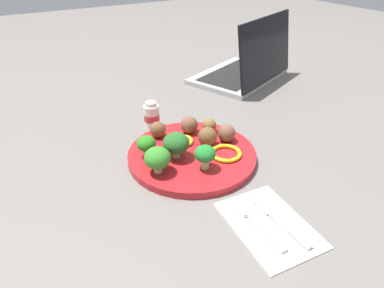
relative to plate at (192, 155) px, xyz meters
The scene contains 18 objects.
ground_plane 0.01m from the plate, ahead, with size 4.00×4.00×0.00m, color slate.
plate is the anchor object (origin of this frame).
broccoli_floret_back_left 0.11m from the plate, 106.24° to the left, with size 0.05×0.05×0.05m.
broccoli_floret_center 0.06m from the plate, 96.82° to the left, with size 0.06×0.06×0.06m.
broccoli_floret_mid_right 0.08m from the plate, behind, with size 0.04×0.04×0.05m.
broccoli_floret_far_rim 0.10m from the plate, 68.87° to the left, with size 0.04×0.04×0.05m.
meatball_center 0.10m from the plate, 89.98° to the right, with size 0.04×0.04×0.04m, color brown.
meatball_mid_left 0.09m from the plate, 26.59° to the right, with size 0.04×0.04×0.04m, color brown.
meatball_back_left 0.11m from the plate, 19.17° to the left, with size 0.04×0.04×0.04m, color brown.
meatball_front_right 0.05m from the plate, 80.51° to the right, with size 0.04×0.04×0.04m, color brown.
meatball_mid_right 0.10m from the plate, 56.02° to the right, with size 0.03×0.03×0.03m, color brown.
pepper_ring_mid_right 0.05m from the plate, ahead, with size 0.05×0.05×0.01m, color yellow.
pepper_ring_front_left 0.08m from the plate, 130.55° to the right, with size 0.07×0.07×0.01m, color yellow.
napkin 0.24m from the plate, behind, with size 0.17×0.12×0.01m, color white.
fork 0.23m from the plate, behind, with size 0.12×0.02×0.01m.
knife 0.24m from the plate, behind, with size 0.15×0.02×0.01m.
yogurt_bottle 0.18m from the plate, ahead, with size 0.04×0.04×0.07m.
laptop 0.51m from the plate, 51.79° to the right, with size 0.32×0.38×0.21m.
Camera 1 is at (-0.52, 0.31, 0.41)m, focal length 31.07 mm.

